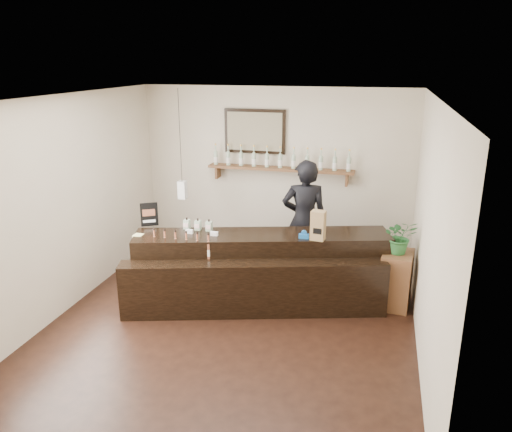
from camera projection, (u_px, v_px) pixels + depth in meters
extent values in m
plane|color=black|center=(234.00, 321.00, 6.40)|extent=(5.00, 5.00, 0.00)
plane|color=beige|center=(276.00, 173.00, 8.29)|extent=(4.50, 0.00, 4.50)
plane|color=beige|center=(133.00, 317.00, 3.67)|extent=(4.50, 0.00, 4.50)
plane|color=beige|center=(67.00, 204.00, 6.51)|extent=(0.00, 5.00, 5.00)
plane|color=beige|center=(429.00, 233.00, 5.45)|extent=(0.00, 5.00, 5.00)
plane|color=white|center=(230.00, 98.00, 5.56)|extent=(5.00, 5.00, 0.00)
cube|color=brown|center=(280.00, 169.00, 8.12)|extent=(2.40, 0.25, 0.04)
cube|color=brown|center=(218.00, 172.00, 8.43)|extent=(0.04, 0.20, 0.20)
cube|color=brown|center=(347.00, 179.00, 7.93)|extent=(0.04, 0.20, 0.20)
cube|color=black|center=(255.00, 131.00, 8.14)|extent=(1.02, 0.04, 0.72)
cube|color=#4D4431|center=(254.00, 131.00, 8.12)|extent=(0.92, 0.01, 0.62)
cube|color=white|center=(182.00, 190.00, 7.81)|extent=(0.12, 0.12, 0.28)
cylinder|color=black|center=(180.00, 136.00, 7.55)|extent=(0.01, 0.01, 1.41)
cylinder|color=#A7C1A1|center=(216.00, 158.00, 8.34)|extent=(0.07, 0.07, 0.20)
cone|color=#A7C1A1|center=(216.00, 151.00, 8.30)|extent=(0.07, 0.07, 0.05)
cylinder|color=#A7C1A1|center=(215.00, 147.00, 8.28)|extent=(0.02, 0.02, 0.07)
cylinder|color=gold|center=(215.00, 144.00, 8.27)|extent=(0.03, 0.03, 0.02)
cylinder|color=white|center=(216.00, 159.00, 8.34)|extent=(0.07, 0.07, 0.09)
cylinder|color=#A7C1A1|center=(228.00, 159.00, 8.29)|extent=(0.07, 0.07, 0.20)
cone|color=#A7C1A1|center=(228.00, 151.00, 8.25)|extent=(0.07, 0.07, 0.05)
cylinder|color=#A7C1A1|center=(228.00, 148.00, 8.23)|extent=(0.02, 0.02, 0.07)
cylinder|color=gold|center=(228.00, 145.00, 8.22)|extent=(0.03, 0.03, 0.02)
cylinder|color=white|center=(228.00, 160.00, 8.29)|extent=(0.07, 0.07, 0.09)
cylinder|color=#A7C1A1|center=(241.00, 159.00, 8.23)|extent=(0.07, 0.07, 0.20)
cone|color=#A7C1A1|center=(241.00, 152.00, 8.20)|extent=(0.07, 0.07, 0.05)
cylinder|color=#A7C1A1|center=(241.00, 148.00, 8.18)|extent=(0.02, 0.02, 0.07)
cylinder|color=gold|center=(241.00, 145.00, 8.16)|extent=(0.03, 0.03, 0.02)
cylinder|color=white|center=(241.00, 161.00, 8.24)|extent=(0.07, 0.07, 0.09)
cylinder|color=#A7C1A1|center=(254.00, 160.00, 8.18)|extent=(0.07, 0.07, 0.20)
cone|color=#A7C1A1|center=(254.00, 152.00, 8.14)|extent=(0.07, 0.07, 0.05)
cylinder|color=#A7C1A1|center=(254.00, 149.00, 8.13)|extent=(0.02, 0.02, 0.07)
cylinder|color=gold|center=(254.00, 146.00, 8.11)|extent=(0.03, 0.03, 0.02)
cylinder|color=white|center=(254.00, 161.00, 8.19)|extent=(0.07, 0.07, 0.09)
cylinder|color=#A7C1A1|center=(267.00, 161.00, 8.13)|extent=(0.07, 0.07, 0.20)
cone|color=#A7C1A1|center=(267.00, 153.00, 8.09)|extent=(0.07, 0.07, 0.05)
cylinder|color=#A7C1A1|center=(267.00, 149.00, 8.07)|extent=(0.02, 0.02, 0.07)
cylinder|color=gold|center=(267.00, 147.00, 8.06)|extent=(0.03, 0.03, 0.02)
cylinder|color=white|center=(267.00, 162.00, 8.14)|extent=(0.07, 0.07, 0.09)
cylinder|color=#A7C1A1|center=(280.00, 161.00, 8.08)|extent=(0.07, 0.07, 0.20)
cone|color=#A7C1A1|center=(280.00, 154.00, 8.04)|extent=(0.07, 0.07, 0.05)
cylinder|color=#A7C1A1|center=(280.00, 150.00, 8.02)|extent=(0.02, 0.02, 0.07)
cylinder|color=gold|center=(280.00, 147.00, 8.01)|extent=(0.03, 0.03, 0.02)
cylinder|color=white|center=(280.00, 163.00, 8.09)|extent=(0.07, 0.07, 0.09)
cylinder|color=#A7C1A1|center=(294.00, 162.00, 8.03)|extent=(0.07, 0.07, 0.20)
cone|color=#A7C1A1|center=(294.00, 154.00, 7.99)|extent=(0.07, 0.07, 0.05)
cylinder|color=#A7C1A1|center=(294.00, 151.00, 7.97)|extent=(0.02, 0.02, 0.07)
cylinder|color=gold|center=(294.00, 148.00, 7.96)|extent=(0.03, 0.03, 0.02)
cylinder|color=white|center=(294.00, 163.00, 8.03)|extent=(0.07, 0.07, 0.09)
cylinder|color=#A7C1A1|center=(307.00, 163.00, 7.98)|extent=(0.07, 0.07, 0.20)
cone|color=#A7C1A1|center=(307.00, 155.00, 7.94)|extent=(0.07, 0.07, 0.05)
cylinder|color=#A7C1A1|center=(307.00, 151.00, 7.92)|extent=(0.02, 0.02, 0.07)
cylinder|color=gold|center=(308.00, 148.00, 7.91)|extent=(0.03, 0.03, 0.02)
cylinder|color=white|center=(307.00, 164.00, 7.98)|extent=(0.07, 0.07, 0.09)
cylinder|color=#A7C1A1|center=(321.00, 163.00, 7.92)|extent=(0.07, 0.07, 0.20)
cone|color=#A7C1A1|center=(321.00, 156.00, 7.89)|extent=(0.07, 0.07, 0.05)
cylinder|color=#A7C1A1|center=(321.00, 152.00, 7.87)|extent=(0.02, 0.02, 0.07)
cylinder|color=gold|center=(321.00, 149.00, 7.85)|extent=(0.03, 0.03, 0.02)
cylinder|color=white|center=(321.00, 165.00, 7.93)|extent=(0.07, 0.07, 0.09)
cylinder|color=#A7C1A1|center=(335.00, 164.00, 7.87)|extent=(0.07, 0.07, 0.20)
cone|color=#A7C1A1|center=(335.00, 156.00, 7.83)|extent=(0.07, 0.07, 0.05)
cylinder|color=#A7C1A1|center=(335.00, 152.00, 7.82)|extent=(0.02, 0.02, 0.07)
cylinder|color=gold|center=(335.00, 149.00, 7.80)|extent=(0.03, 0.03, 0.02)
cylinder|color=white|center=(335.00, 165.00, 7.88)|extent=(0.07, 0.07, 0.09)
cylinder|color=#A7C1A1|center=(349.00, 165.00, 7.82)|extent=(0.07, 0.07, 0.20)
cone|color=#A7C1A1|center=(349.00, 157.00, 7.78)|extent=(0.07, 0.07, 0.05)
cylinder|color=#A7C1A1|center=(349.00, 153.00, 7.76)|extent=(0.02, 0.02, 0.07)
cylinder|color=gold|center=(350.00, 150.00, 7.75)|extent=(0.03, 0.03, 0.02)
cylinder|color=white|center=(349.00, 166.00, 7.83)|extent=(0.07, 0.07, 0.09)
cube|color=black|center=(262.00, 267.00, 6.86)|extent=(3.48, 1.53, 0.96)
cube|color=black|center=(254.00, 289.00, 6.47)|extent=(3.39, 1.24, 0.73)
cube|color=white|center=(189.00, 232.00, 6.72)|extent=(0.10, 0.04, 0.05)
cube|color=white|center=(214.00, 234.00, 6.64)|extent=(0.10, 0.04, 0.05)
cube|color=#D6D483|center=(139.00, 247.00, 6.72)|extent=(0.12, 0.12, 0.12)
cube|color=#D6D483|center=(139.00, 239.00, 6.68)|extent=(0.12, 0.12, 0.12)
cube|color=#A7C1A1|center=(187.00, 224.00, 6.89)|extent=(0.08, 0.08, 0.13)
cube|color=#FBC9C3|center=(186.00, 225.00, 6.85)|extent=(0.07, 0.00, 0.06)
cylinder|color=black|center=(187.00, 219.00, 6.87)|extent=(0.02, 0.02, 0.03)
cube|color=#A7C1A1|center=(198.00, 225.00, 6.86)|extent=(0.08, 0.08, 0.13)
cube|color=#FBC9C3|center=(197.00, 226.00, 6.81)|extent=(0.07, 0.00, 0.06)
cylinder|color=black|center=(198.00, 220.00, 6.83)|extent=(0.02, 0.02, 0.03)
cube|color=#A7C1A1|center=(209.00, 226.00, 6.82)|extent=(0.08, 0.08, 0.13)
cube|color=#FBC9C3|center=(208.00, 227.00, 6.78)|extent=(0.07, 0.00, 0.06)
cylinder|color=black|center=(209.00, 221.00, 6.79)|extent=(0.02, 0.02, 0.03)
cylinder|color=#A05336|center=(155.00, 246.00, 6.65)|extent=(0.07, 0.07, 0.20)
cone|color=#A05336|center=(154.00, 237.00, 6.61)|extent=(0.07, 0.07, 0.05)
cylinder|color=#A05336|center=(154.00, 233.00, 6.59)|extent=(0.02, 0.02, 0.07)
cylinder|color=black|center=(154.00, 229.00, 6.58)|extent=(0.03, 0.03, 0.02)
cylinder|color=white|center=(155.00, 247.00, 6.66)|extent=(0.07, 0.07, 0.09)
cylinder|color=#A05336|center=(165.00, 247.00, 6.62)|extent=(0.07, 0.07, 0.20)
cone|color=#A05336|center=(165.00, 238.00, 6.58)|extent=(0.07, 0.07, 0.05)
cylinder|color=#A05336|center=(165.00, 234.00, 6.56)|extent=(0.02, 0.02, 0.07)
cylinder|color=black|center=(164.00, 230.00, 6.54)|extent=(0.03, 0.03, 0.02)
cylinder|color=white|center=(165.00, 248.00, 6.62)|extent=(0.07, 0.07, 0.09)
cylinder|color=#A05336|center=(176.00, 248.00, 6.58)|extent=(0.07, 0.07, 0.20)
cone|color=#A05336|center=(176.00, 239.00, 6.54)|extent=(0.07, 0.07, 0.05)
cylinder|color=#A05336|center=(175.00, 235.00, 6.52)|extent=(0.02, 0.02, 0.07)
cylinder|color=black|center=(175.00, 231.00, 6.51)|extent=(0.03, 0.03, 0.02)
cylinder|color=white|center=(176.00, 249.00, 6.59)|extent=(0.07, 0.07, 0.09)
cylinder|color=#A05336|center=(187.00, 249.00, 6.54)|extent=(0.07, 0.07, 0.20)
cone|color=#A05336|center=(186.00, 240.00, 6.51)|extent=(0.07, 0.07, 0.05)
cylinder|color=#A05336|center=(186.00, 235.00, 6.49)|extent=(0.02, 0.02, 0.07)
cylinder|color=black|center=(186.00, 232.00, 6.47)|extent=(0.03, 0.03, 0.02)
cylinder|color=white|center=(187.00, 250.00, 6.55)|extent=(0.07, 0.07, 0.09)
cylinder|color=#A05336|center=(198.00, 250.00, 6.51)|extent=(0.07, 0.07, 0.20)
cone|color=#A05336|center=(197.00, 241.00, 6.47)|extent=(0.07, 0.07, 0.05)
cylinder|color=#A05336|center=(197.00, 236.00, 6.45)|extent=(0.02, 0.02, 0.07)
cylinder|color=black|center=(197.00, 233.00, 6.44)|extent=(0.03, 0.03, 0.02)
cylinder|color=white|center=(198.00, 251.00, 6.51)|extent=(0.07, 0.07, 0.09)
cylinder|color=#A05336|center=(209.00, 251.00, 6.47)|extent=(0.07, 0.07, 0.20)
cone|color=#A05336|center=(208.00, 242.00, 6.43)|extent=(0.07, 0.07, 0.05)
cylinder|color=#A05336|center=(208.00, 237.00, 6.42)|extent=(0.02, 0.02, 0.07)
cylinder|color=black|center=(208.00, 234.00, 6.40)|extent=(0.03, 0.03, 0.02)
cylinder|color=white|center=(209.00, 252.00, 6.48)|extent=(0.07, 0.07, 0.09)
cube|color=black|center=(149.00, 214.00, 6.99)|extent=(0.22, 0.14, 0.34)
cube|color=brown|center=(149.00, 213.00, 6.97)|extent=(0.15, 0.09, 0.10)
cube|color=white|center=(149.00, 221.00, 7.00)|extent=(0.15, 0.09, 0.04)
cube|color=olive|center=(318.00, 225.00, 6.44)|extent=(0.20, 0.16, 0.39)
cube|color=black|center=(317.00, 231.00, 6.39)|extent=(0.11, 0.02, 0.08)
cube|color=#175CA7|center=(304.00, 236.00, 6.53)|extent=(0.14, 0.06, 0.06)
cylinder|color=#175CA7|center=(304.00, 233.00, 6.52)|extent=(0.07, 0.04, 0.07)
cube|color=brown|center=(396.00, 280.00, 6.70)|extent=(0.45, 0.57, 0.76)
imported|color=#29682F|center=(400.00, 236.00, 6.51)|extent=(0.49, 0.45, 0.47)
imported|color=black|center=(304.00, 213.00, 7.37)|extent=(0.85, 0.65, 2.07)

